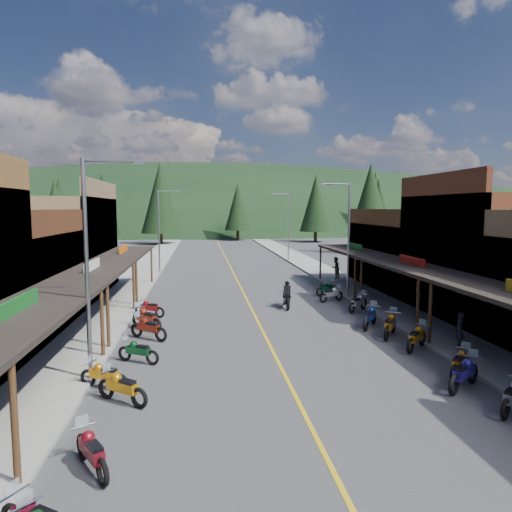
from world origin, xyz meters
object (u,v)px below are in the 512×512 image
object	(u,v)px
shop_east_3	(417,256)
rider_on_bike	(286,297)
pine_10	(103,205)
bike_west_3	(92,450)
bike_west_5	(104,374)
bike_east_8	(370,316)
streetlight_1	(160,227)
pine_4	(316,203)
bike_east_11	(326,287)
shop_west_3	(50,247)
pine_2	(160,198)
streetlight_0	(91,260)
pine_9	(378,207)
bike_west_7	(148,327)
streetlight_2	(347,234)
bike_west_4	(122,386)
pine_6	(447,207)
bike_west_8	(146,317)
bike_east_6	(417,336)
bike_west_9	(149,307)
pedestrian_east_b	(335,268)
bike_east_4	(464,372)
pine_11	(370,201)
pedestrian_east_a	(459,330)
streetlight_3	(287,224)
bike_east_5	(460,362)
pine_5	(375,200)
pine_3	(238,207)
bike_west_6	(138,350)
pine_1	(93,203)
bike_east_9	(358,302)
pine_7	(59,203)
pine_8	(55,210)

from	to	relation	value
shop_east_3	rider_on_bike	xyz separation A→B (m)	(-11.52, -5.96, -1.83)
pine_10	bike_west_3	distance (m)	63.42
bike_west_5	bike_east_8	xyz separation A→B (m)	(12.17, 6.75, 0.10)
streetlight_1	pine_4	bearing A→B (deg)	56.71
bike_east_8	bike_east_11	bearing A→B (deg)	124.22
rider_on_bike	shop_west_3	bearing A→B (deg)	163.46
streetlight_1	pine_2	size ratio (longest dim) A/B	0.57
bike_east_11	streetlight_0	bearing A→B (deg)	-74.39
pine_9	bike_west_3	bearing A→B (deg)	-117.57
bike_west_7	streetlight_2	bearing A→B (deg)	-17.61
streetlight_0	bike_west_4	world-z (taller)	streetlight_0
pine_6	bike_east_11	distance (m)	68.32
pine_6	bike_west_8	world-z (taller)	pine_6
bike_west_8	bike_east_6	distance (m)	13.18
bike_west_9	pedestrian_east_b	bearing A→B (deg)	-21.00
bike_west_9	bike_east_4	xyz separation A→B (m)	(12.01, -12.14, 0.06)
streetlight_2	bike_east_8	distance (m)	8.95
bike_west_9	pine_11	bearing A→B (deg)	-7.83
pine_2	pedestrian_east_a	xyz separation A→B (m)	(18.15, -62.23, -7.05)
streetlight_1	streetlight_3	size ratio (longest dim) A/B	1.00
bike_west_7	bike_east_8	distance (m)	11.35
streetlight_1	pine_6	size ratio (longest dim) A/B	0.73
pine_10	bike_east_5	world-z (taller)	pine_10
pine_5	bike_west_3	world-z (taller)	pine_5
bike_west_3	bike_east_11	distance (m)	23.92
pine_4	bike_west_9	distance (m)	61.44
streetlight_0	bike_west_5	world-z (taller)	streetlight_0
shop_east_3	bike_west_5	xyz separation A→B (m)	(-20.23, -18.04, -1.99)
shop_east_3	pine_3	distance (m)	55.70
bike_west_4	bike_west_6	bearing A→B (deg)	37.27
bike_west_7	bike_west_6	bearing A→B (deg)	-143.22
pine_1	streetlight_2	bearing A→B (deg)	-63.47
streetlight_0	bike_east_9	bearing A→B (deg)	36.31
pine_7	pine_8	size ratio (longest dim) A/B	1.25
pine_3	bike_east_4	world-z (taller)	pine_3
bike_west_6	bike_east_11	bearing A→B (deg)	-12.33
pine_4	pedestrian_east_b	distance (m)	45.47
streetlight_2	bike_west_8	bearing A→B (deg)	-151.19
bike_west_3	bike_east_6	bearing A→B (deg)	2.24
pine_9	pedestrian_east_a	bearing A→B (deg)	-107.85
pine_8	pine_11	world-z (taller)	pine_11
bike_east_6	bike_west_3	bearing A→B (deg)	-100.62
shop_east_3	rider_on_bike	size ratio (longest dim) A/B	4.63
bike_west_4	bike_east_9	size ratio (longest dim) A/B	0.99
bike_east_4	pedestrian_east_b	bearing A→B (deg)	137.38
bike_east_4	bike_east_5	size ratio (longest dim) A/B	1.08
pine_2	pine_7	size ratio (longest dim) A/B	1.12
pine_5	bike_east_9	bearing A→B (deg)	-112.05
streetlight_2	bike_west_6	distance (m)	17.95
pine_4	bike_west_9	size ratio (longest dim) A/B	6.40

